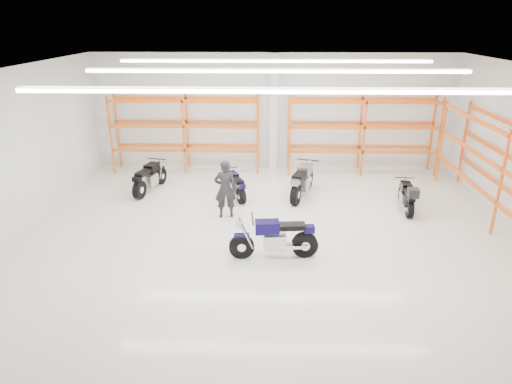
{
  "coord_description": "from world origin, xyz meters",
  "views": [
    {
      "loc": [
        -0.2,
        -11.74,
        5.66
      ],
      "look_at": [
        -0.54,
        0.5,
        1.01
      ],
      "focal_mm": 32.0,
      "sensor_mm": 36.0,
      "label": 1
    }
  ],
  "objects_px": {
    "motorcycle_back_a": "(149,179)",
    "motorcycle_back_d": "(407,197)",
    "motorcycle_back_c": "(302,182)",
    "motorcycle_main": "(278,239)",
    "standing_man": "(225,189)",
    "structural_column": "(274,113)",
    "motorcycle_back_b": "(235,186)"
  },
  "relations": [
    {
      "from": "motorcycle_main",
      "to": "motorcycle_back_d",
      "type": "relative_size",
      "value": 1.16
    },
    {
      "from": "motorcycle_back_c",
      "to": "standing_man",
      "type": "relative_size",
      "value": 1.25
    },
    {
      "from": "motorcycle_back_a",
      "to": "motorcycle_back_b",
      "type": "bearing_deg",
      "value": -8.82
    },
    {
      "from": "motorcycle_back_b",
      "to": "motorcycle_back_a",
      "type": "bearing_deg",
      "value": 171.18
    },
    {
      "from": "standing_man",
      "to": "structural_column",
      "type": "relative_size",
      "value": 0.4
    },
    {
      "from": "motorcycle_back_b",
      "to": "motorcycle_back_c",
      "type": "bearing_deg",
      "value": 3.17
    },
    {
      "from": "motorcycle_back_b",
      "to": "motorcycle_back_d",
      "type": "height_order",
      "value": "motorcycle_back_d"
    },
    {
      "from": "motorcycle_back_c",
      "to": "structural_column",
      "type": "distance_m",
      "value": 3.67
    },
    {
      "from": "motorcycle_back_c",
      "to": "standing_man",
      "type": "height_order",
      "value": "standing_man"
    },
    {
      "from": "structural_column",
      "to": "motorcycle_back_b",
      "type": "bearing_deg",
      "value": -112.03
    },
    {
      "from": "motorcycle_back_b",
      "to": "structural_column",
      "type": "height_order",
      "value": "structural_column"
    },
    {
      "from": "motorcycle_back_a",
      "to": "motorcycle_back_b",
      "type": "distance_m",
      "value": 3.05
    },
    {
      "from": "motorcycle_back_a",
      "to": "standing_man",
      "type": "distance_m",
      "value": 3.53
    },
    {
      "from": "motorcycle_back_c",
      "to": "standing_man",
      "type": "bearing_deg",
      "value": -144.88
    },
    {
      "from": "motorcycle_back_d",
      "to": "standing_man",
      "type": "bearing_deg",
      "value": -174.14
    },
    {
      "from": "motorcycle_back_a",
      "to": "standing_man",
      "type": "xyz_separation_m",
      "value": [
        2.85,
        -2.04,
        0.41
      ]
    },
    {
      "from": "standing_man",
      "to": "structural_column",
      "type": "xyz_separation_m",
      "value": [
        1.47,
        4.81,
        1.35
      ]
    },
    {
      "from": "motorcycle_main",
      "to": "motorcycle_back_b",
      "type": "relative_size",
      "value": 1.29
    },
    {
      "from": "motorcycle_back_d",
      "to": "motorcycle_back_c",
      "type": "bearing_deg",
      "value": 160.66
    },
    {
      "from": "motorcycle_back_c",
      "to": "motorcycle_main",
      "type": "bearing_deg",
      "value": -101.85
    },
    {
      "from": "motorcycle_back_a",
      "to": "motorcycle_back_b",
      "type": "relative_size",
      "value": 1.2
    },
    {
      "from": "motorcycle_back_c",
      "to": "motorcycle_back_a",
      "type": "bearing_deg",
      "value": 176.27
    },
    {
      "from": "motorcycle_back_b",
      "to": "motorcycle_back_d",
      "type": "xyz_separation_m",
      "value": [
        5.45,
        -1.0,
        0.05
      ]
    },
    {
      "from": "motorcycle_back_d",
      "to": "structural_column",
      "type": "bearing_deg",
      "value": 134.45
    },
    {
      "from": "structural_column",
      "to": "standing_man",
      "type": "bearing_deg",
      "value": -107.04
    },
    {
      "from": "motorcycle_back_a",
      "to": "motorcycle_back_d",
      "type": "height_order",
      "value": "motorcycle_back_a"
    },
    {
      "from": "motorcycle_back_b",
      "to": "motorcycle_back_d",
      "type": "bearing_deg",
      "value": -10.38
    },
    {
      "from": "motorcycle_main",
      "to": "structural_column",
      "type": "distance_m",
      "value": 7.51
    },
    {
      "from": "standing_man",
      "to": "structural_column",
      "type": "distance_m",
      "value": 5.21
    },
    {
      "from": "motorcycle_back_a",
      "to": "standing_man",
      "type": "height_order",
      "value": "standing_man"
    },
    {
      "from": "motorcycle_back_b",
      "to": "structural_column",
      "type": "relative_size",
      "value": 0.39
    },
    {
      "from": "motorcycle_back_a",
      "to": "motorcycle_back_c",
      "type": "xyz_separation_m",
      "value": [
        5.27,
        -0.34,
        0.04
      ]
    }
  ]
}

